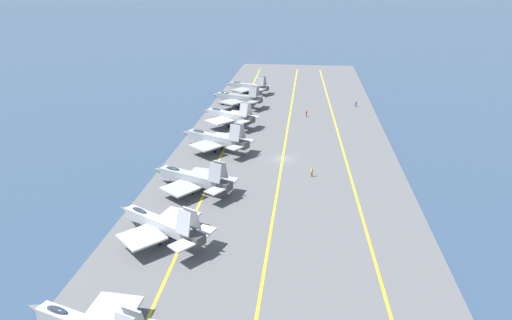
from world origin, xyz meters
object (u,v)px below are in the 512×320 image
(parked_jet_fifth, at_px, (229,115))
(crew_blue_vest, at_px, (356,104))
(parked_jet_fourth, at_px, (215,139))
(parked_jet_second, at_px, (160,224))
(parked_jet_third, at_px, (192,178))
(crew_red_vest, at_px, (306,113))
(parked_jet_sixth, at_px, (237,98))
(parked_jet_seventh, at_px, (248,86))
(crew_yellow_vest, at_px, (312,172))

(parked_jet_fifth, xyz_separation_m, crew_blue_vest, (22.12, -32.98, -1.76))
(parked_jet_fourth, height_order, crew_blue_vest, parked_jet_fourth)
(parked_jet_second, height_order, parked_jet_fifth, parked_jet_fifth)
(parked_jet_second, height_order, parked_jet_third, parked_jet_second)
(parked_jet_third, height_order, crew_red_vest, parked_jet_third)
(parked_jet_fifth, xyz_separation_m, parked_jet_sixth, (18.10, 0.68, 0.06))
(parked_jet_third, distance_m, parked_jet_sixth, 55.75)
(parked_jet_seventh, xyz_separation_m, crew_blue_vest, (-13.09, -32.91, -1.33))
(parked_jet_seventh, height_order, crew_blue_vest, parked_jet_seventh)
(parked_jet_seventh, bearing_deg, parked_jet_fourth, 179.97)
(parked_jet_third, relative_size, crew_yellow_vest, 9.20)
(parked_jet_fifth, height_order, crew_red_vest, parked_jet_fifth)
(crew_red_vest, bearing_deg, crew_blue_vest, -49.31)
(parked_jet_fifth, relative_size, parked_jet_sixth, 0.96)
(crew_blue_vest, bearing_deg, parked_jet_fifth, 123.84)
(crew_blue_vest, bearing_deg, crew_red_vest, 130.69)
(parked_jet_third, distance_m, parked_jet_fourth, 19.94)
(parked_jet_second, xyz_separation_m, crew_yellow_vest, (24.68, -20.82, -1.59))
(parked_jet_fifth, distance_m, parked_jet_seventh, 35.21)
(parked_jet_sixth, bearing_deg, parked_jet_fifth, -177.86)
(parked_jet_third, height_order, crew_yellow_vest, parked_jet_third)
(parked_jet_sixth, distance_m, crew_yellow_vest, 51.85)
(parked_jet_fourth, distance_m, parked_jet_seventh, 52.92)
(parked_jet_sixth, bearing_deg, crew_red_vest, -112.01)
(parked_jet_third, xyz_separation_m, crew_yellow_vest, (8.46, -20.44, -1.39))
(crew_red_vest, xyz_separation_m, crew_blue_vest, (11.99, -13.94, -0.07))
(parked_jet_fifth, height_order, crew_blue_vest, parked_jet_fifth)
(parked_jet_sixth, relative_size, crew_yellow_vest, 9.15)
(parked_jet_sixth, bearing_deg, parked_jet_seventh, -2.50)
(crew_yellow_vest, bearing_deg, crew_red_vest, 2.13)
(parked_jet_seventh, xyz_separation_m, crew_yellow_vest, (-64.39, -20.43, -1.28))
(crew_yellow_vest, bearing_deg, parked_jet_fifth, 35.09)
(parked_jet_fifth, xyz_separation_m, crew_red_vest, (10.13, -19.04, -1.69))
(parked_jet_second, xyz_separation_m, parked_jet_fourth, (36.16, -0.36, 0.10))
(parked_jet_second, xyz_separation_m, parked_jet_fifth, (53.87, -0.31, 0.12))
(parked_jet_third, distance_m, crew_red_vest, 51.42)
(parked_jet_third, bearing_deg, parked_jet_seventh, -0.01)
(crew_red_vest, bearing_deg, parked_jet_sixth, 67.99)
(parked_jet_third, distance_m, parked_jet_fifth, 37.65)
(parked_jet_fourth, xyz_separation_m, parked_jet_seventh, (52.92, -0.03, -0.40))
(parked_jet_fourth, bearing_deg, parked_jet_third, -179.95)
(parked_jet_sixth, relative_size, parked_jet_seventh, 1.04)
(crew_red_vest, bearing_deg, parked_jet_second, 163.18)
(parked_jet_seventh, bearing_deg, crew_blue_vest, -111.69)
(crew_yellow_vest, relative_size, crew_blue_vest, 1.05)
(parked_jet_second, distance_m, parked_jet_third, 16.23)
(parked_jet_fifth, bearing_deg, parked_jet_sixth, 2.14)
(parked_jet_second, distance_m, parked_jet_sixth, 71.97)
(parked_jet_seventh, bearing_deg, crew_red_vest, -142.89)
(parked_jet_sixth, xyz_separation_m, crew_blue_vest, (4.01, -33.66, -1.82))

